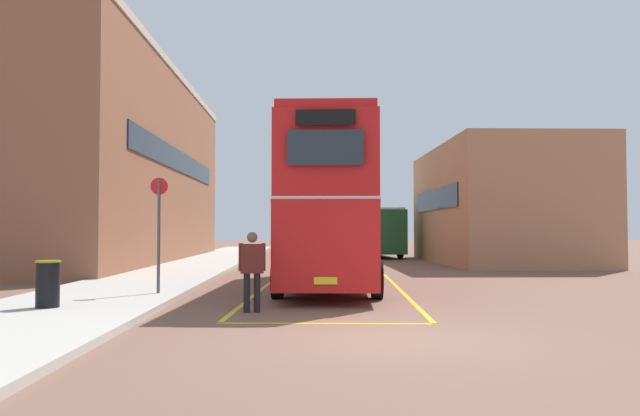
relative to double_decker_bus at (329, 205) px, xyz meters
The scene contains 10 objects.
ground_plane 6.17m from the double_decker_bus, 83.64° to the left, with size 135.60×135.60×0.00m, color brown.
sidewalk_left 10.22m from the double_decker_bus, 126.31° to the left, with size 4.00×57.60×0.14m, color #B2ADA3.
brick_building_left 17.58m from the double_decker_bus, 127.80° to the left, with size 6.49×25.24×10.16m.
depot_building_right 16.04m from the double_decker_bus, 53.53° to the left, with size 6.87×12.64×6.05m.
double_decker_bus is the anchor object (origin of this frame).
single_deck_bus 20.87m from the double_decker_bus, 80.36° to the left, with size 3.39×9.95×3.02m.
pedestrian_boarding 6.15m from the double_decker_bus, 108.29° to the right, with size 0.57×0.28×1.71m.
litter_bin 8.65m from the double_decker_bus, 136.44° to the right, with size 0.50×0.50×0.98m.
bus_stop_sign 5.47m from the double_decker_bus, 145.69° to the right, with size 0.44×0.08×2.96m.
bay_marking_yellow 3.16m from the double_decker_bus, 91.43° to the right, with size 4.84×12.63×0.01m.
Camera 1 is at (-1.35, -9.74, 1.78)m, focal length 33.71 mm.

